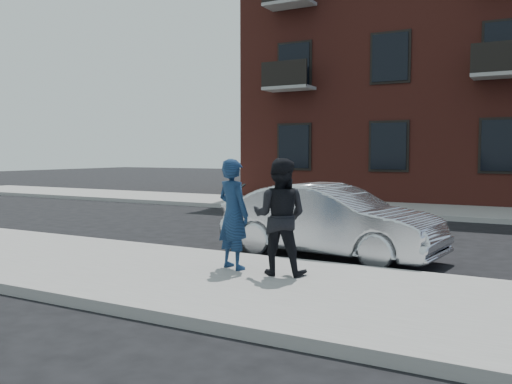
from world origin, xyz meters
The scene contains 8 objects.
ground centered at (0.00, 0.00, 0.00)m, with size 100.00×100.00×0.00m, color black.
near_sidewalk centered at (0.00, -0.25, 0.07)m, with size 50.00×3.50×0.15m, color gray.
near_curb centered at (0.00, 1.55, 0.07)m, with size 50.00×0.10×0.15m, color #999691.
far_sidewalk centered at (0.00, 11.25, 0.07)m, with size 50.00×3.50×0.15m, color gray.
far_curb centered at (0.00, 9.45, 0.07)m, with size 50.00×0.10×0.15m, color #999691.
silver_sedan centered at (-2.05, 2.72, 0.69)m, with size 1.45×4.16×1.37m, color #B7BABF.
man_hoodie centered at (-2.77, 0.40, 1.01)m, with size 0.73×0.60×1.72m.
man_peacoat centered at (-1.95, 0.39, 1.02)m, with size 0.95×0.81×1.73m.
Camera 1 is at (1.57, -6.78, 1.96)m, focal length 38.00 mm.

